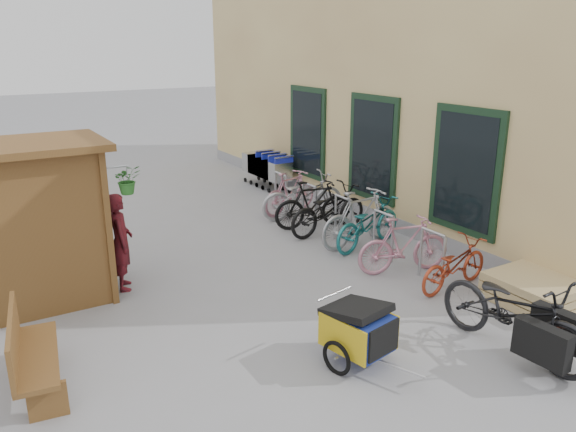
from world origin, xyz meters
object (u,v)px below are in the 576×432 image
shopping_carts (266,166)px  bike_3 (360,218)px  bench (28,353)px  bike_7 (290,192)px  cargo_bike (516,313)px  bike_4 (328,210)px  bike_2 (368,223)px  child_trailer (358,329)px  person_kiosk (121,242)px  kiosk (25,202)px  bike_6 (303,196)px  bike_5 (313,204)px  bike_0 (454,265)px  bike_1 (404,245)px  pallet_stack (534,291)px

shopping_carts → bike_3: size_ratio=1.02×
bench → bike_7: bearing=43.6°
cargo_bike → bike_4: size_ratio=1.13×
bike_4 → bike_2: bearing=-176.4°
child_trailer → person_kiosk: 4.07m
kiosk → person_kiosk: bearing=-7.1°
child_trailer → bike_6: 5.87m
bike_5 → bike_7: (0.15, 1.16, -0.02)m
bench → bike_0: bearing=3.2°
kiosk → bike_1: 5.88m
cargo_bike → bike_1: bearing=74.1°
bike_7 → bike_1: bearing=161.9°
bike_3 → bike_7: size_ratio=1.14×
child_trailer → bike_2: bike_2 is taller
kiosk → bike_6: size_ratio=1.30×
pallet_stack → bike_2: 3.25m
cargo_bike → bike_4: cargo_bike is taller
pallet_stack → bike_5: bearing=99.8°
shopping_carts → bike_4: size_ratio=0.99×
child_trailer → bike_0: size_ratio=0.92×
shopping_carts → child_trailer: shopping_carts is taller
kiosk → bike_0: (5.68, -2.86, -1.15)m
person_kiosk → bike_1: 4.58m
cargo_bike → person_kiosk: bearing=125.6°
bike_5 → cargo_bike: bearing=-175.3°
kiosk → child_trailer: 4.99m
child_trailer → shopping_carts: bearing=56.8°
bike_1 → bike_5: bike_5 is taller
bike_5 → bench: bearing=129.7°
person_kiosk → bike_7: 4.87m
bench → person_kiosk: bearing=61.3°
bike_1 → person_kiosk: bearing=82.6°
person_kiosk → bike_0: size_ratio=1.02×
bike_4 → bike_6: size_ratio=0.99×
child_trailer → bike_4: (2.46, 4.14, 0.05)m
bike_0 → bike_3: bearing=-5.3°
child_trailer → bike_3: (2.55, 3.23, 0.11)m
bike_1 → bike_5: (0.02, 2.77, 0.02)m
bike_1 → bike_6: bike_6 is taller
bench → child_trailer: bench is taller
kiosk → child_trailer: bearing=-50.8°
person_kiosk → shopping_carts: bearing=-37.3°
bike_5 → bike_4: bearing=-159.8°
shopping_carts → person_kiosk: bearing=-138.7°
pallet_stack → bike_2: size_ratio=0.67×
cargo_bike → person_kiosk: (-3.62, 4.45, 0.23)m
bike_1 → bike_6: 3.47m
pallet_stack → bench: bearing=167.5°
bike_3 → bike_5: (-0.16, 1.36, -0.04)m
child_trailer → bike_7: size_ratio=0.87×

